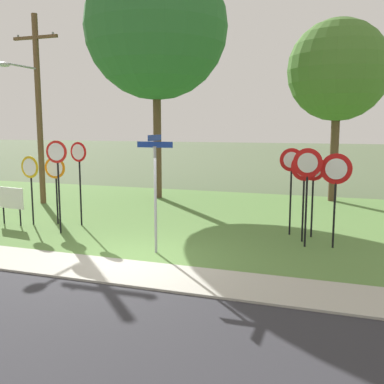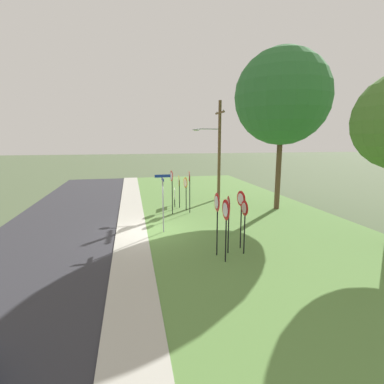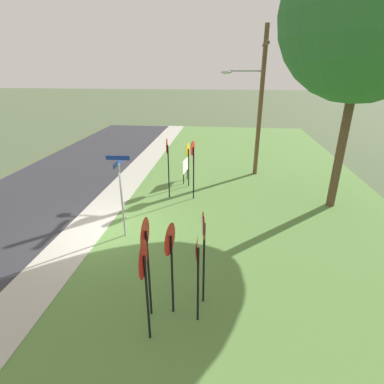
{
  "view_description": "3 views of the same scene",
  "coord_description": "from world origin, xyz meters",
  "px_view_note": "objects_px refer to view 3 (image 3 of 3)",
  "views": [
    {
      "loc": [
        4.85,
        -9.5,
        3.3
      ],
      "look_at": [
        0.73,
        2.3,
        1.46
      ],
      "focal_mm": 41.87,
      "sensor_mm": 36.0,
      "label": 1
    },
    {
      "loc": [
        15.08,
        -0.7,
        4.91
      ],
      "look_at": [
        -0.97,
        2.65,
        1.89
      ],
      "focal_mm": 27.38,
      "sensor_mm": 36.0,
      "label": 2
    },
    {
      "loc": [
        9.46,
        4.38,
        5.78
      ],
      "look_at": [
        -0.88,
        3.22,
        1.42
      ],
      "focal_mm": 27.85,
      "sensor_mm": 36.0,
      "label": 3
    }
  ],
  "objects_px": {
    "yield_sign_center": "(203,238)",
    "stop_sign_far_left": "(193,158)",
    "stop_sign_near_right": "(193,160)",
    "notice_board": "(185,167)",
    "stop_sign_far_center": "(188,155)",
    "oak_tree_left": "(368,13)",
    "utility_pole": "(258,99)",
    "yield_sign_near_left": "(170,248)",
    "yield_sign_far_left": "(143,269)",
    "yield_sign_near_right": "(197,261)",
    "yield_sign_far_right": "(145,245)",
    "street_name_post": "(121,190)",
    "stop_sign_near_left": "(168,156)"
  },
  "relations": [
    {
      "from": "yield_sign_center",
      "to": "stop_sign_far_left",
      "type": "bearing_deg",
      "value": 178.12
    },
    {
      "from": "stop_sign_near_right",
      "to": "notice_board",
      "type": "relative_size",
      "value": 1.81
    },
    {
      "from": "stop_sign_near_right",
      "to": "stop_sign_far_center",
      "type": "xyz_separation_m",
      "value": [
        -0.73,
        -0.34,
        0.03
      ]
    },
    {
      "from": "stop_sign_far_left",
      "to": "oak_tree_left",
      "type": "bearing_deg",
      "value": 97.91
    },
    {
      "from": "stop_sign_near_right",
      "to": "utility_pole",
      "type": "bearing_deg",
      "value": 125.82
    },
    {
      "from": "yield_sign_near_left",
      "to": "yield_sign_far_left",
      "type": "relative_size",
      "value": 0.98
    },
    {
      "from": "yield_sign_near_right",
      "to": "notice_board",
      "type": "bearing_deg",
      "value": -174.71
    },
    {
      "from": "yield_sign_far_right",
      "to": "street_name_post",
      "type": "xyz_separation_m",
      "value": [
        -3.61,
        -1.82,
        -0.21
      ]
    },
    {
      "from": "stop_sign_near_right",
      "to": "yield_sign_near_right",
      "type": "bearing_deg",
      "value": -2.06
    },
    {
      "from": "oak_tree_left",
      "to": "yield_sign_near_left",
      "type": "bearing_deg",
      "value": -40.35
    },
    {
      "from": "yield_sign_near_right",
      "to": "yield_sign_far_left",
      "type": "distance_m",
      "value": 1.24
    },
    {
      "from": "utility_pole",
      "to": "stop_sign_far_center",
      "type": "bearing_deg",
      "value": -55.72
    },
    {
      "from": "stop_sign_far_center",
      "to": "street_name_post",
      "type": "bearing_deg",
      "value": -11.83
    },
    {
      "from": "stop_sign_near_left",
      "to": "notice_board",
      "type": "bearing_deg",
      "value": 160.92
    },
    {
      "from": "street_name_post",
      "to": "yield_sign_near_left",
      "type": "bearing_deg",
      "value": 33.31
    },
    {
      "from": "yield_sign_far_right",
      "to": "utility_pole",
      "type": "height_order",
      "value": "utility_pole"
    },
    {
      "from": "street_name_post",
      "to": "oak_tree_left",
      "type": "height_order",
      "value": "oak_tree_left"
    },
    {
      "from": "stop_sign_near_right",
      "to": "yield_sign_near_right",
      "type": "xyz_separation_m",
      "value": [
        8.19,
        0.97,
        0.09
      ]
    },
    {
      "from": "yield_sign_near_right",
      "to": "notice_board",
      "type": "height_order",
      "value": "yield_sign_near_right"
    },
    {
      "from": "stop_sign_far_left",
      "to": "yield_sign_center",
      "type": "bearing_deg",
      "value": 16.6
    },
    {
      "from": "stop_sign_far_left",
      "to": "oak_tree_left",
      "type": "distance_m",
      "value": 8.37
    },
    {
      "from": "yield_sign_far_right",
      "to": "stop_sign_near_right",
      "type": "bearing_deg",
      "value": 178.53
    },
    {
      "from": "yield_sign_near_left",
      "to": "street_name_post",
      "type": "relative_size",
      "value": 0.83
    },
    {
      "from": "yield_sign_near_left",
      "to": "oak_tree_left",
      "type": "bearing_deg",
      "value": 148.17
    },
    {
      "from": "yield_sign_far_right",
      "to": "stop_sign_far_left",
      "type": "bearing_deg",
      "value": 177.67
    },
    {
      "from": "yield_sign_near_right",
      "to": "yield_sign_far_left",
      "type": "relative_size",
      "value": 0.91
    },
    {
      "from": "yield_sign_far_left",
      "to": "yield_sign_center",
      "type": "bearing_deg",
      "value": 136.35
    },
    {
      "from": "yield_sign_near_left",
      "to": "oak_tree_left",
      "type": "xyz_separation_m",
      "value": [
        -7.07,
        6.01,
        5.65
      ]
    },
    {
      "from": "stop_sign_far_left",
      "to": "yield_sign_far_right",
      "type": "relative_size",
      "value": 1.03
    },
    {
      "from": "oak_tree_left",
      "to": "yield_sign_near_right",
      "type": "bearing_deg",
      "value": -36.41
    },
    {
      "from": "street_name_post",
      "to": "oak_tree_left",
      "type": "bearing_deg",
      "value": 112.39
    },
    {
      "from": "stop_sign_far_left",
      "to": "stop_sign_far_center",
      "type": "relative_size",
      "value": 1.2
    },
    {
      "from": "yield_sign_near_left",
      "to": "yield_sign_near_right",
      "type": "relative_size",
      "value": 1.08
    },
    {
      "from": "oak_tree_left",
      "to": "yield_sign_far_left",
      "type": "bearing_deg",
      "value": -38.95
    },
    {
      "from": "stop_sign_near_right",
      "to": "yield_sign_far_left",
      "type": "distance_m",
      "value": 8.84
    },
    {
      "from": "stop_sign_near_right",
      "to": "notice_board",
      "type": "bearing_deg",
      "value": -166.4
    },
    {
      "from": "stop_sign_near_left",
      "to": "oak_tree_left",
      "type": "height_order",
      "value": "oak_tree_left"
    },
    {
      "from": "stop_sign_far_left",
      "to": "yield_sign_far_right",
      "type": "distance_m",
      "value": 7.25
    },
    {
      "from": "stop_sign_far_center",
      "to": "notice_board",
      "type": "relative_size",
      "value": 1.83
    },
    {
      "from": "stop_sign_far_left",
      "to": "yield_sign_near_left",
      "type": "xyz_separation_m",
      "value": [
        7.12,
        0.24,
        -0.09
      ]
    },
    {
      "from": "utility_pole",
      "to": "oak_tree_left",
      "type": "distance_m",
      "value": 6.11
    },
    {
      "from": "utility_pole",
      "to": "yield_sign_center",
      "type": "bearing_deg",
      "value": -11.06
    },
    {
      "from": "utility_pole",
      "to": "yield_sign_near_right",
      "type": "bearing_deg",
      "value": -10.87
    },
    {
      "from": "stop_sign_far_left",
      "to": "stop_sign_near_left",
      "type": "bearing_deg",
      "value": -81.38
    },
    {
      "from": "stop_sign_near_right",
      "to": "stop_sign_near_left",
      "type": "bearing_deg",
      "value": -59.7
    },
    {
      "from": "yield_sign_far_left",
      "to": "oak_tree_left",
      "type": "bearing_deg",
      "value": 138.48
    },
    {
      "from": "stop_sign_far_left",
      "to": "yield_sign_center",
      "type": "height_order",
      "value": "stop_sign_far_left"
    },
    {
      "from": "yield_sign_center",
      "to": "notice_board",
      "type": "xyz_separation_m",
      "value": [
        -8.92,
        -1.62,
        -1.12
      ]
    },
    {
      "from": "stop_sign_near_left",
      "to": "oak_tree_left",
      "type": "relative_size",
      "value": 0.27
    },
    {
      "from": "notice_board",
      "to": "yield_sign_near_right",
      "type": "bearing_deg",
      "value": 16.48
    }
  ]
}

